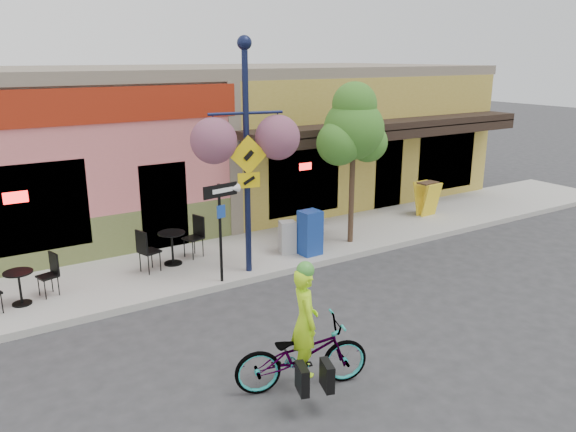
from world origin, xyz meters
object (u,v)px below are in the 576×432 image
Objects in this scene: building at (205,137)px; newspaper_box_blue at (310,233)px; bicycle at (302,355)px; street_tree at (353,163)px; lamp_post at (247,159)px; one_way_sign at (220,234)px; newspaper_box_grey at (287,237)px; cyclist_rider at (305,337)px.

newspaper_box_blue is at bearing -91.96° from building.
bicycle is 0.49× the size of street_tree.
lamp_post is 2.37× the size of one_way_sign.
bicycle is 0.95× the size of one_way_sign.
lamp_post is 1.69m from one_way_sign.
lamp_post reaches higher than street_tree.
bicycle is at bearing -107.88° from one_way_sign.
bicycle is 5.49m from newspaper_box_blue.
newspaper_box_grey is 2.50m from street_tree.
newspaper_box_grey is (1.37, 0.54, -2.14)m from lamp_post.
lamp_post is 2.60m from newspaper_box_grey.
one_way_sign is at bearing -170.91° from street_tree.
building is 11.57m from bicycle.
building is 6.64m from newspaper_box_blue.
cyclist_rider is 4.88m from lamp_post.
newspaper_box_blue is 2.11m from street_tree.
bicycle is at bearing -96.79° from lamp_post.
newspaper_box_blue is 1.37× the size of newspaper_box_grey.
lamp_post is (1.38, 4.29, 1.87)m from cyclist_rider.
street_tree is (4.61, 4.70, 1.39)m from cyclist_rider.
bicycle is 1.24× the size of cyclist_rider.
newspaper_box_blue is at bearing 16.88° from lamp_post.
one_way_sign is 0.52× the size of street_tree.
building is at bearing 0.63° from cyclist_rider.
cyclist_rider is at bearing -96.19° from lamp_post.
bicycle is (-3.43, -10.91, -1.71)m from building.
cyclist_rider is 1.51× the size of newspaper_box_blue.
one_way_sign is at bearing -144.49° from newspaper_box_grey.
bicycle is 0.40× the size of lamp_post.
cyclist_rider is at bearing -72.16° from bicycle.
cyclist_rider is at bearing -103.82° from newspaper_box_grey.
newspaper_box_grey is (-0.63, -6.08, -1.70)m from building.
bicycle is at bearing -104.26° from newspaper_box_grey.
building is 6.93m from lamp_post.
lamp_post is at bearing -106.84° from building.
street_tree is at bearing 18.87° from lamp_post.
building is at bearing 0.39° from bicycle.
newspaper_box_blue reaches higher than bicycle.
newspaper_box_blue is 0.26× the size of street_tree.
street_tree reaches higher than cyclist_rider.
cyclist_rider is at bearing -134.41° from street_tree.
street_tree is (4.02, 0.64, 0.99)m from one_way_sign.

